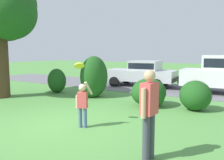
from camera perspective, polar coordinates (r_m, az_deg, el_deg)
The scene contains 11 objects.
ground_plane at distance 7.02m, azimuth -11.13°, elevation -10.46°, with size 80.00×80.00×0.00m, color #518E42.
driveway_strip at distance 13.78m, azimuth 12.05°, elevation -1.99°, with size 28.00×4.40×0.02m, color slate.
oak_tree_large at distance 12.04m, azimuth -25.52°, elevation 14.96°, with size 3.91×3.76×5.69m.
shrub_near_tree at distance 12.37m, azimuth -13.23°, elevation -0.16°, with size 1.01×0.85×1.23m.
shrub_centre_left at distance 10.87m, azimuth -4.44°, elevation 0.38°, with size 1.20×1.38×1.89m.
shrub_centre at distance 9.12m, azimuth 9.10°, elevation -3.19°, with size 1.32×1.43×1.07m.
shrub_centre_right at distance 8.88m, azimuth 19.55°, elevation -3.56°, with size 1.11×1.12×1.07m.
parked_sedan at distance 14.38m, azimuth 7.22°, elevation 1.83°, with size 4.55×2.39×1.56m.
child_thrower at distance 6.49m, azimuth -7.14°, elevation -5.28°, with size 0.39×0.37×1.29m.
frisbee at distance 6.73m, azimuth -7.91°, elevation 3.47°, with size 0.31×0.26×0.25m.
adult_onlooker at distance 4.51m, azimuth 8.97°, elevation -7.19°, with size 0.25×0.53×1.74m.
Camera 1 is at (4.62, -4.88, 2.06)m, focal length 37.71 mm.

